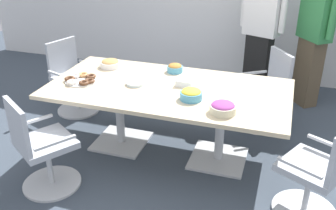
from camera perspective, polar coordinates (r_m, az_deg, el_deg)
The scene contains 15 objects.
ground_plane at distance 4.19m, azimuth 0.00°, elevation -6.81°, with size 10.00×10.00×0.01m, color #3D4754.
conference_table at distance 3.89m, azimuth 0.00°, elevation 0.99°, with size 2.40×1.20×0.75m.
office_chair_0 at distance 3.36m, azimuth 21.32°, elevation -9.76°, with size 0.73×0.73×0.91m.
office_chair_1 at distance 4.66m, azimuth 14.27°, elevation 1.68°, with size 0.75×0.75×0.91m.
office_chair_2 at distance 5.03m, azimuth -13.96°, elevation 3.53°, with size 0.69×0.69×0.91m.
office_chair_3 at distance 3.63m, azimuth -18.39°, elevation -6.36°, with size 0.75×0.75×0.91m.
person_standing_0 at distance 5.18m, azimuth 13.72°, elevation 11.16°, with size 0.60×0.36×1.89m.
person_standing_1 at distance 5.21m, azimuth 20.96°, elevation 10.13°, with size 0.44×0.53×1.87m.
snack_bowl_candy_mix at distance 3.34m, azimuth 8.16°, elevation -0.37°, with size 0.23×0.23×0.10m.
snack_bowl_cookies at distance 4.39m, azimuth -8.58°, elevation 6.16°, with size 0.22×0.22×0.09m.
snack_bowl_chips_yellow at distance 3.56m, azimuth 3.46°, elevation 1.62°, with size 0.21×0.21×0.11m.
snack_bowl_pretzels at distance 4.20m, azimuth 1.03°, elevation 5.54°, with size 0.17×0.17×0.10m.
donut_platter at distance 4.06m, azimuth -12.85°, elevation 3.73°, with size 0.33×0.33×0.04m.
plate_stack at distance 3.90m, azimuth -4.88°, elevation 3.25°, with size 0.19×0.19×0.03m.
napkin_pile at distance 3.87m, azimuth 2.60°, elevation 3.45°, with size 0.16×0.16×0.07m, color white.
Camera 1 is at (1.09, -3.34, 2.29)m, focal length 41.01 mm.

